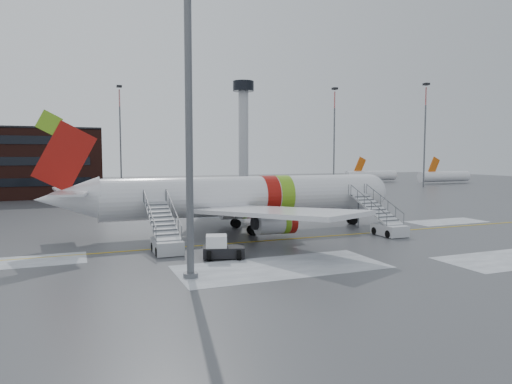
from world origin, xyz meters
name	(u,v)px	position (x,y,z in m)	size (l,w,h in m)	color
ground	(295,236)	(0.00, 0.00, 0.00)	(260.00, 260.00, 0.00)	#494C4F
airliner	(239,197)	(-3.81, 4.45, 3.42)	(35.03, 32.97, 11.18)	white
airstair_fwd	(384,223)	(8.36, -2.09, 1.06)	(2.05, 7.70, 3.48)	silver
airstair_aft	(165,238)	(-12.26, -2.09, 1.06)	(2.05, 7.70, 3.48)	#AFB2B6
pushback_tug	(221,248)	(-8.97, -6.04, 0.75)	(3.28, 2.82, 1.69)	black
light_mast_near	(188,71)	(-12.27, -10.37, 12.35)	(1.20, 1.20, 23.77)	#595B60
control_tower	(243,119)	(30.00, 95.00, 18.75)	(6.40, 6.40, 30.00)	#B2B5BA
light_mast_far_ne	(334,130)	(42.00, 62.00, 13.84)	(1.20, 1.20, 24.25)	#595B60
light_mast_far_n	(120,129)	(-8.00, 78.00, 13.84)	(1.20, 1.20, 24.25)	#595B60
light_mast_far_e	(425,128)	(58.00, 48.00, 13.84)	(1.20, 1.20, 24.25)	#595B60
distant_aircraft	(395,183)	(62.50, 64.00, 0.00)	(35.00, 18.00, 8.00)	#D8590C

